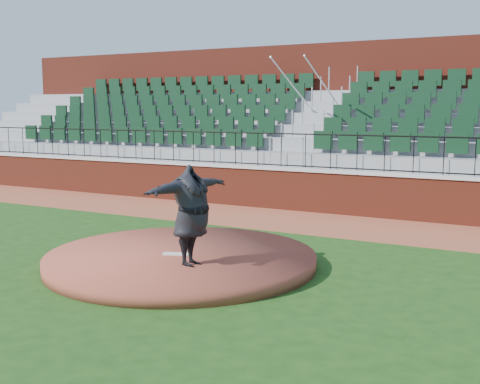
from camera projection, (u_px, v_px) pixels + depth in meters
name	position (u px, v px, depth m)	size (l,w,h in m)	color
ground	(203.00, 268.00, 11.65)	(90.00, 90.00, 0.00)	#193F12
warning_track	(309.00, 222.00, 16.35)	(34.00, 3.20, 0.01)	brown
field_wall	(330.00, 193.00, 17.66)	(34.00, 0.35, 1.20)	maroon
wall_cap	(330.00, 171.00, 17.57)	(34.00, 0.45, 0.10)	#B7B7B7
wall_railing	(331.00, 152.00, 17.49)	(34.00, 0.05, 1.00)	black
seating_stands	(360.00, 132.00, 19.79)	(34.00, 5.10, 4.60)	gray
concourse_wall	(383.00, 117.00, 22.17)	(34.00, 0.50, 5.50)	maroon
pitchers_mound	(181.00, 259.00, 11.83)	(5.27, 5.27, 0.25)	brown
pitching_rubber	(176.00, 254.00, 11.66)	(0.52, 0.13, 0.03)	silver
pitcher	(191.00, 215.00, 10.77)	(2.24, 0.61, 1.82)	black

